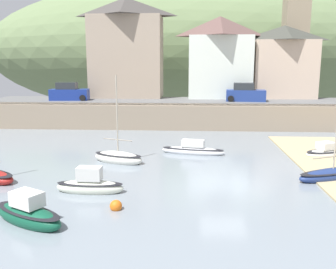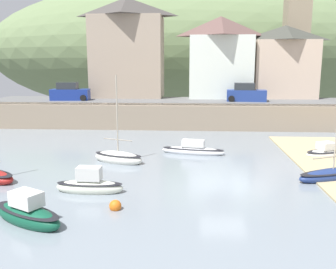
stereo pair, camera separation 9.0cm
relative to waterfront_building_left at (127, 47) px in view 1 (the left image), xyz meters
The scene contains 15 objects.
quay_seawall 13.93m from the waterfront_building_left, 39.39° to the right, with size 48.00×9.40×2.40m.
hillside_backdrop 31.01m from the waterfront_building_left, 75.35° to the left, with size 80.00×44.00×25.06m.
waterfront_building_left is the anchor object (origin of this frame).
waterfront_building_centre 10.93m from the waterfront_building_left, ahead, with size 7.40×6.09×9.26m.
waterfront_building_right 18.30m from the waterfront_building_left, ahead, with size 7.34×4.80×8.21m.
church_with_spire 21.08m from the waterfront_building_left, 11.08° to the left, with size 3.00×3.00×17.63m.
sailboat_white_hull 31.69m from the waterfront_building_left, 88.38° to the right, with size 3.81×2.82×1.54m.
fishing_boat_green 22.71m from the waterfront_building_left, 82.50° to the right, with size 3.70×2.33×5.92m.
sailboat_tall_mast 28.14m from the waterfront_building_left, 84.82° to the right, with size 3.49×1.08×1.51m.
motorboat_with_cabin 29.66m from the waterfront_building_left, 56.94° to the right, with size 4.68×2.96×4.34m.
sailboat_far_left 26.39m from the waterfront_building_left, 47.19° to the right, with size 3.49×2.54×1.10m.
sailboat_nearest_shore 21.54m from the waterfront_building_left, 67.33° to the right, with size 4.67×1.77×1.17m.
parked_car_near_slipway 8.83m from the waterfront_building_left, 141.90° to the right, with size 4.21×2.00×1.95m.
parked_car_by_wall 14.96m from the waterfront_building_left, 18.61° to the right, with size 4.26×2.14×1.95m.
mooring_buoy 30.48m from the waterfront_building_left, 81.80° to the right, with size 0.55×0.55×0.55m.
Camera 1 is at (-1.93, -19.58, 6.51)m, focal length 40.00 mm.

